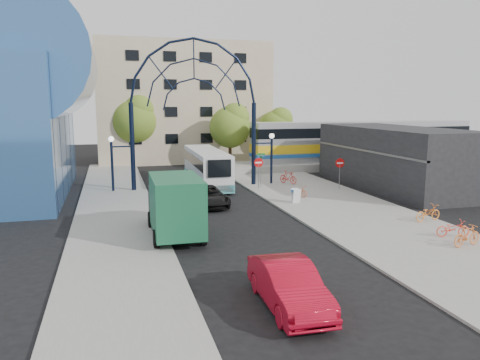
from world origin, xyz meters
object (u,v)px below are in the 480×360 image
object	(u,v)px
bike_near_a	(299,191)
bike_near_b	(288,177)
tree_north_c	(277,126)
bike_far_c	(453,228)
stop_sign	(259,165)
bike_far_a	(428,213)
street_name_sign	(261,163)
bike_far_b	(467,235)
city_bus	(207,167)
red_sedan	(289,285)
train_car	(363,141)
green_truck	(174,205)
tree_north_b	(135,118)
gateway_arch	(194,83)
sandwich_board	(296,194)
black_suv	(208,196)
tree_north_a	(231,125)

from	to	relation	value
bike_near_a	bike_near_b	xyz separation A→B (m)	(1.24, 5.42, 0.13)
tree_north_c	bike_far_c	xyz separation A→B (m)	(-1.89, -31.94, -3.71)
stop_sign	bike_far_a	size ratio (longest dim) A/B	1.36
street_name_sign	bike_far_b	distance (m)	18.76
city_bus	red_sedan	distance (m)	25.00
train_car	green_truck	xyz separation A→B (m)	(-23.55, -21.55, -1.25)
street_name_sign	city_bus	xyz separation A→B (m)	(-3.97, 2.89, -0.56)
tree_north_b	gateway_arch	bearing A→B (deg)	-76.32
sandwich_board	bike_far_a	world-z (taller)	sandwich_board
gateway_arch	black_suv	bearing A→B (deg)	-93.22
street_name_sign	tree_north_c	size ratio (longest dim) A/B	0.43
tree_north_c	red_sedan	size ratio (longest dim) A/B	1.34
gateway_arch	train_car	world-z (taller)	gateway_arch
tree_north_c	black_suv	world-z (taller)	tree_north_c
sandwich_board	red_sedan	size ratio (longest dim) A/B	0.20
bike_far_c	green_truck	bearing A→B (deg)	86.27
green_truck	tree_north_c	bearing A→B (deg)	61.22
tree_north_c	bike_near_b	size ratio (longest dim) A/B	3.57
stop_sign	bike_far_c	xyz separation A→B (m)	(5.43, -16.01, -1.42)
sandwich_board	tree_north_b	size ratio (longest dim) A/B	0.12
bike_far_a	street_name_sign	bearing A→B (deg)	13.83
stop_sign	bike_far_a	bearing A→B (deg)	-63.66
gateway_arch	street_name_sign	size ratio (longest dim) A/B	4.87
stop_sign	green_truck	size ratio (longest dim) A/B	0.38
tree_north_a	street_name_sign	bearing A→B (deg)	-93.96
tree_north_a	bike_far_a	size ratio (longest dim) A/B	3.80
sandwich_board	bike_far_c	distance (m)	11.01
stop_sign	tree_north_c	world-z (taller)	tree_north_c
sandwich_board	tree_north_a	bearing A→B (deg)	88.50
tree_north_c	bike_far_b	xyz separation A→B (m)	(-2.35, -33.47, -3.63)
gateway_arch	sandwich_board	xyz separation A→B (m)	(5.60, -8.02, -7.81)
stop_sign	green_truck	world-z (taller)	green_truck
street_name_sign	bike_far_a	size ratio (longest dim) A/B	1.52
city_bus	sandwich_board	bearing A→B (deg)	-63.98
tree_north_b	green_truck	world-z (taller)	tree_north_b
tree_north_b	sandwich_board	bearing A→B (deg)	-68.41
red_sedan	street_name_sign	bearing A→B (deg)	75.74
sandwich_board	tree_north_c	bearing A→B (deg)	73.45
green_truck	bike_near_b	distance (m)	17.36
street_name_sign	red_sedan	size ratio (longest dim) A/B	0.58
tree_north_c	city_bus	distance (m)	16.76
street_name_sign	green_truck	size ratio (longest dim) A/B	0.43
bike_near_a	bike_far_b	xyz separation A→B (m)	(3.08, -13.54, 0.11)
sandwich_board	city_bus	xyz separation A→B (m)	(-4.37, 9.51, 0.83)
stop_sign	black_suv	distance (m)	7.20
stop_sign	tree_north_c	bearing A→B (deg)	65.31
stop_sign	train_car	bearing A→B (deg)	33.34
sandwich_board	tree_north_a	xyz separation A→B (m)	(0.52, 19.95, 3.86)
stop_sign	bike_far_b	bearing A→B (deg)	-74.17
tree_north_a	black_suv	bearing A→B (deg)	-109.14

